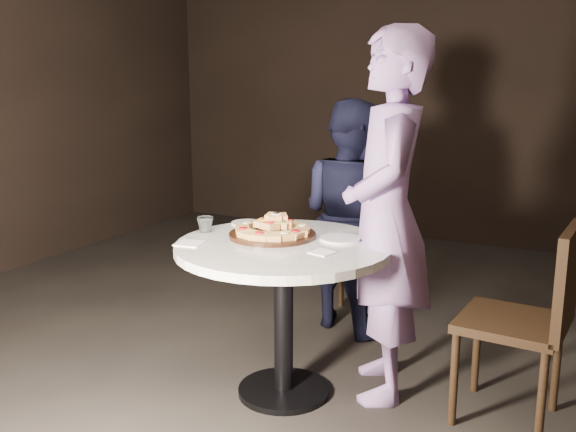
{
  "coord_description": "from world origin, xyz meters",
  "views": [
    {
      "loc": [
        1.57,
        -2.87,
        1.64
      ],
      "look_at": [
        0.13,
        -0.06,
        0.95
      ],
      "focal_mm": 40.0,
      "sensor_mm": 36.0,
      "label": 1
    }
  ],
  "objects_px": {
    "table": "(284,272)",
    "chair_far": "(371,234)",
    "water_glass": "(205,225)",
    "diner_teal": "(387,217)",
    "serving_board": "(272,235)",
    "diner_navy": "(350,215)",
    "focaccia_pile": "(273,227)",
    "chair_right": "(534,312)"
  },
  "relations": [
    {
      "from": "table",
      "to": "chair_far",
      "type": "distance_m",
      "value": 1.47
    },
    {
      "from": "water_glass",
      "to": "diner_teal",
      "type": "distance_m",
      "value": 0.97
    },
    {
      "from": "serving_board",
      "to": "chair_far",
      "type": "xyz_separation_m",
      "value": [
        0.06,
        1.37,
        -0.29
      ]
    },
    {
      "from": "chair_far",
      "to": "diner_teal",
      "type": "relative_size",
      "value": 0.49
    },
    {
      "from": "water_glass",
      "to": "diner_navy",
      "type": "distance_m",
      "value": 1.13
    },
    {
      "from": "serving_board",
      "to": "focaccia_pile",
      "type": "relative_size",
      "value": 1.11
    },
    {
      "from": "chair_far",
      "to": "diner_navy",
      "type": "relative_size",
      "value": 0.62
    },
    {
      "from": "focaccia_pile",
      "to": "chair_far",
      "type": "xyz_separation_m",
      "value": [
        0.06,
        1.37,
        -0.33
      ]
    },
    {
      "from": "chair_far",
      "to": "chair_right",
      "type": "xyz_separation_m",
      "value": [
        1.23,
        -1.19,
        0.03
      ]
    },
    {
      "from": "serving_board",
      "to": "diner_teal",
      "type": "distance_m",
      "value": 0.6
    },
    {
      "from": "water_glass",
      "to": "table",
      "type": "bearing_deg",
      "value": -1.84
    },
    {
      "from": "serving_board",
      "to": "focaccia_pile",
      "type": "height_order",
      "value": "focaccia_pile"
    },
    {
      "from": "focaccia_pile",
      "to": "diner_navy",
      "type": "relative_size",
      "value": 0.27
    },
    {
      "from": "diner_navy",
      "to": "diner_teal",
      "type": "height_order",
      "value": "diner_teal"
    },
    {
      "from": "focaccia_pile",
      "to": "serving_board",
      "type": "bearing_deg",
      "value": -149.74
    },
    {
      "from": "diner_navy",
      "to": "diner_teal",
      "type": "xyz_separation_m",
      "value": [
        0.5,
        -0.78,
        0.19
      ]
    },
    {
      "from": "table",
      "to": "diner_teal",
      "type": "xyz_separation_m",
      "value": [
        0.45,
        0.28,
        0.28
      ]
    },
    {
      "from": "focaccia_pile",
      "to": "chair_right",
      "type": "height_order",
      "value": "chair_right"
    },
    {
      "from": "chair_right",
      "to": "diner_navy",
      "type": "bearing_deg",
      "value": -118.41
    },
    {
      "from": "table",
      "to": "chair_far",
      "type": "relative_size",
      "value": 1.47
    },
    {
      "from": "chair_far",
      "to": "chair_right",
      "type": "distance_m",
      "value": 1.71
    },
    {
      "from": "serving_board",
      "to": "focaccia_pile",
      "type": "distance_m",
      "value": 0.04
    },
    {
      "from": "water_glass",
      "to": "diner_navy",
      "type": "height_order",
      "value": "diner_navy"
    },
    {
      "from": "chair_far",
      "to": "table",
      "type": "bearing_deg",
      "value": 90.37
    },
    {
      "from": "chair_far",
      "to": "chair_right",
      "type": "bearing_deg",
      "value": 134.2
    },
    {
      "from": "chair_right",
      "to": "diner_navy",
      "type": "relative_size",
      "value": 0.65
    },
    {
      "from": "diner_navy",
      "to": "chair_right",
      "type": "bearing_deg",
      "value": 169.11
    },
    {
      "from": "chair_right",
      "to": "diner_navy",
      "type": "distance_m",
      "value": 1.47
    },
    {
      "from": "table",
      "to": "focaccia_pile",
      "type": "distance_m",
      "value": 0.25
    },
    {
      "from": "serving_board",
      "to": "focaccia_pile",
      "type": "bearing_deg",
      "value": 30.26
    },
    {
      "from": "chair_right",
      "to": "diner_teal",
      "type": "relative_size",
      "value": 0.52
    },
    {
      "from": "serving_board",
      "to": "chair_right",
      "type": "height_order",
      "value": "chair_right"
    },
    {
      "from": "diner_teal",
      "to": "table",
      "type": "bearing_deg",
      "value": -81.55
    },
    {
      "from": "serving_board",
      "to": "chair_far",
      "type": "distance_m",
      "value": 1.4
    },
    {
      "from": "table",
      "to": "water_glass",
      "type": "distance_m",
      "value": 0.52
    },
    {
      "from": "table",
      "to": "chair_right",
      "type": "xyz_separation_m",
      "value": [
        1.18,
        0.27,
        -0.1
      ]
    },
    {
      "from": "table",
      "to": "chair_right",
      "type": "relative_size",
      "value": 1.39
    },
    {
      "from": "table",
      "to": "chair_far",
      "type": "bearing_deg",
      "value": 92.09
    },
    {
      "from": "water_glass",
      "to": "chair_far",
      "type": "relative_size",
      "value": 0.1
    },
    {
      "from": "table",
      "to": "diner_teal",
      "type": "bearing_deg",
      "value": 31.88
    },
    {
      "from": "serving_board",
      "to": "diner_teal",
      "type": "relative_size",
      "value": 0.24
    },
    {
      "from": "chair_far",
      "to": "diner_navy",
      "type": "height_order",
      "value": "diner_navy"
    }
  ]
}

